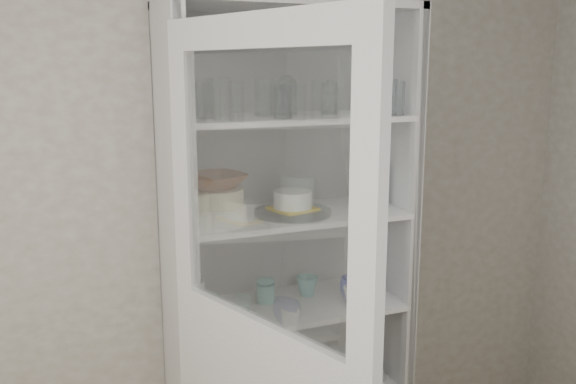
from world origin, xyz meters
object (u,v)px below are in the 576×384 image
object	(u,v)px
terracotta_bowl	(214,181)
mug_teal	(307,286)
goblet_1	(287,92)
pantry_cabinet	(283,281)
yellow_trivet	(293,209)
white_ramekin	(293,199)
glass_platter	(293,212)
tin_box	(358,373)
goblet_0	(190,97)
grey_bowl_stack	(367,186)
mug_white	(355,296)
measuring_cups	(239,315)
mug_blue	(355,289)
teal_jar	(266,291)
goblet_2	(331,94)
goblet_3	(366,93)
plate_stack_front	(215,215)
plate_stack_back	(216,201)
white_canister	(191,297)
cream_bowl	(214,197)

from	to	relation	value
terracotta_bowl	mug_teal	bearing A→B (deg)	15.56
goblet_1	terracotta_bowl	world-z (taller)	goblet_1
pantry_cabinet	mug_teal	bearing A→B (deg)	-6.27
yellow_trivet	white_ramekin	size ratio (longest dim) A/B	1.02
goblet_1	glass_platter	distance (m)	0.50
pantry_cabinet	tin_box	bearing A→B (deg)	-17.62
goblet_0	grey_bowl_stack	world-z (taller)	goblet_0
mug_white	measuring_cups	size ratio (longest dim) A/B	0.94
mug_blue	teal_jar	distance (m)	0.38
pantry_cabinet	goblet_2	distance (m)	0.83
goblet_1	glass_platter	world-z (taller)	goblet_1
goblet_1	goblet_3	distance (m)	0.36
plate_stack_front	white_ramekin	size ratio (longest dim) A/B	1.56
glass_platter	goblet_0	bearing A→B (deg)	161.28
pantry_cabinet	plate_stack_back	xyz separation A→B (m)	(-0.27, 0.08, 0.36)
teal_jar	white_canister	bearing A→B (deg)	-179.92
pantry_cabinet	white_canister	xyz separation A→B (m)	(-0.41, -0.02, -0.01)
goblet_1	cream_bowl	xyz separation A→B (m)	(-0.37, -0.17, -0.38)
plate_stack_back	teal_jar	world-z (taller)	plate_stack_back
glass_platter	tin_box	size ratio (longest dim) A/B	1.68
pantry_cabinet	goblet_2	bearing A→B (deg)	8.29
goblet_2	white_ramekin	world-z (taller)	goblet_2
goblet_1	white_canister	world-z (taller)	goblet_1
terracotta_bowl	mug_white	xyz separation A→B (m)	(0.58, -0.06, -0.52)
plate_stack_back	tin_box	distance (m)	1.03
mug_teal	mug_blue	bearing A→B (deg)	-11.35
cream_bowl	teal_jar	size ratio (longest dim) A/B	2.30
yellow_trivet	mug_blue	distance (m)	0.47
terracotta_bowl	measuring_cups	size ratio (longest dim) A/B	2.37
mug_teal	cream_bowl	bearing A→B (deg)	-139.91
terracotta_bowl	white_canister	world-z (taller)	terracotta_bowl
glass_platter	mug_white	size ratio (longest dim) A/B	3.41
plate_stack_front	mug_white	distance (m)	0.70
goblet_3	goblet_1	bearing A→B (deg)	176.71
plate_stack_back	measuring_cups	bearing A→B (deg)	-85.67
plate_stack_front	yellow_trivet	xyz separation A→B (m)	(0.34, 0.03, -0.01)
terracotta_bowl	white_ramekin	bearing A→B (deg)	5.36
terracotta_bowl	white_canister	distance (m)	0.52
terracotta_bowl	white_canister	bearing A→B (deg)	122.75
grey_bowl_stack	glass_platter	bearing A→B (deg)	-177.17
mug_blue	cream_bowl	bearing A→B (deg)	175.36
mug_blue	mug_white	size ratio (longest dim) A/B	1.37
goblet_0	white_ramekin	world-z (taller)	goblet_0
terracotta_bowl	teal_jar	xyz separation A→B (m)	(0.25, 0.12, -0.52)
grey_bowl_stack	measuring_cups	size ratio (longest dim) A/B	1.82
cream_bowl	plate_stack_back	bearing A→B (deg)	73.45
pantry_cabinet	goblet_1	xyz separation A→B (m)	(0.04, 0.04, 0.81)
plate_stack_front	teal_jar	distance (m)	0.48
goblet_3	mug_white	world-z (taller)	goblet_3
cream_bowl	mug_teal	distance (m)	0.65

